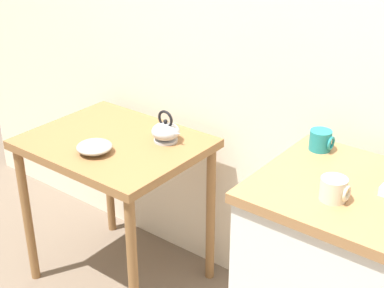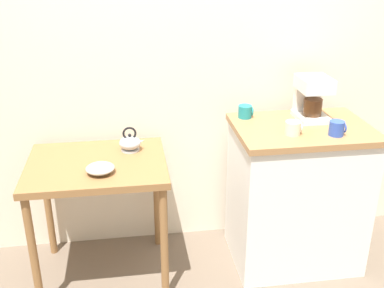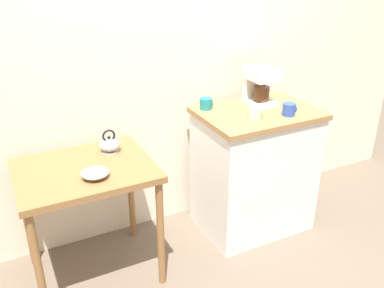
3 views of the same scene
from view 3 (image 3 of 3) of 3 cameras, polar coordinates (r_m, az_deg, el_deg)
ground_plane at (r=3.01m, az=-1.13°, el=-14.16°), size 8.00×8.00×0.00m
back_wall at (r=2.84m, az=-3.71°, el=14.87°), size 4.40×0.10×2.80m
wooden_table at (r=2.51m, az=-14.33°, el=-5.29°), size 0.78×0.62×0.77m
kitchen_counter at (r=3.04m, az=8.49°, el=-3.52°), size 0.80×0.58×0.91m
bowl_stoneware at (r=2.33m, az=-13.17°, el=-3.89°), size 0.15×0.15×0.05m
teakettle at (r=2.60m, az=-11.21°, el=-0.09°), size 0.15×0.13×0.15m
coffee_maker at (r=2.96m, az=9.23°, el=8.15°), size 0.18×0.22×0.26m
mug_blue at (r=2.80m, az=13.19°, el=4.66°), size 0.09×0.08×0.08m
mug_small_cream at (r=2.70m, az=8.67°, el=4.20°), size 0.09×0.09×0.08m
mug_dark_teal at (r=2.85m, az=1.93°, el=5.58°), size 0.09×0.08×0.08m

